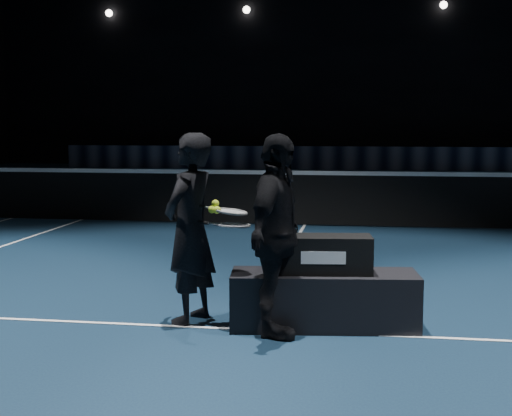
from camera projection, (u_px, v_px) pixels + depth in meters
The scene contains 15 objects.
floor at pixel (305, 225), 12.37m from camera, with size 36.00×36.00×0.00m, color black.
wall_back at pixel (343, 45), 29.45m from camera, with size 30.00×30.00×0.00m, color black.
court_lines at pixel (305, 225), 12.37m from camera, with size 10.98×23.78×0.01m, color white, non-canonical shape.
net_mesh at pixel (305, 200), 12.32m from camera, with size 12.80×0.02×0.86m, color black.
net_tape at pixel (305, 173), 12.26m from camera, with size 12.80×0.03×0.07m, color white.
sponsor_backdrop at pixel (339, 158), 27.53m from camera, with size 22.00×0.15×0.90m, color black.
fixtures_far at pixel (343, 7), 29.08m from camera, with size 20.00×0.30×0.30m, color white, non-canonical shape.
player_bench at pixel (324, 300), 6.14m from camera, with size 1.60×0.53×0.48m, color black.
racket_bag at pixel (325, 254), 6.09m from camera, with size 0.80×0.34×0.32m, color black.
bag_signature at pixel (323, 258), 5.92m from camera, with size 0.37×0.00×0.11m, color white.
player_a at pixel (190, 228), 6.24m from camera, with size 0.61×0.40×1.67m, color black.
player_b at pixel (276, 236), 5.84m from camera, with size 0.98×0.41×1.67m, color black.
racket_lower at pixel (234, 225), 6.02m from camera, with size 0.68×0.22×0.03m, color black, non-canonical shape.
racket_upper at pixel (231, 212), 6.07m from camera, with size 0.68×0.22×0.03m, color black, non-canonical shape.
tennis_balls at pixel (215, 208), 6.10m from camera, with size 0.12×0.10×0.12m, color #B7D32C, non-canonical shape.
Camera 1 is at (1.03, -12.24, 1.74)m, focal length 50.00 mm.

